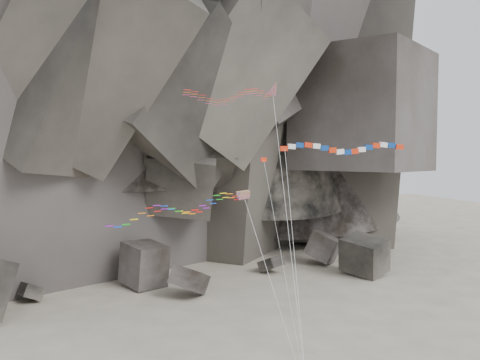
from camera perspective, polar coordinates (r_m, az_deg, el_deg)
name	(u,v)px	position (r m, az deg, el deg)	size (l,w,h in m)	color
headland	(108,39)	(114.18, -13.93, 14.39)	(110.00, 70.00, 84.00)	#4D473F
boulder_field	(117,280)	(75.81, -12.96, -10.32)	(78.47, 18.80, 9.46)	#47423F
delta_kite	(226,95)	(45.19, -1.56, 9.03)	(8.70, 7.28, 25.33)	red
banner_kite	(342,149)	(48.10, 10.84, 3.30)	(11.41, 6.76, 20.04)	red
parafoil_kite	(174,209)	(41.38, -7.01, -3.07)	(15.21, 4.85, 16.14)	#EEB20D
pennant_kite	(271,200)	(45.21, 3.30, -2.17)	(1.30, 6.15, 18.71)	red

